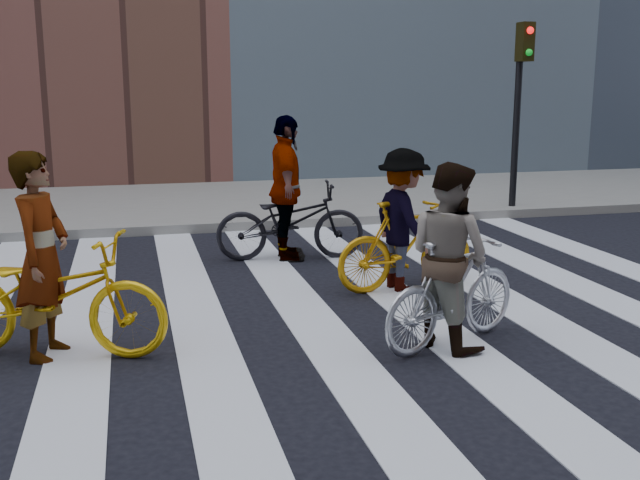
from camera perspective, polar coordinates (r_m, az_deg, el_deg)
name	(u,v)px	position (r m, az deg, el deg)	size (l,w,h in m)	color
ground	(374,326)	(7.37, 4.14, -6.53)	(100.00, 100.00, 0.00)	black
sidewalk_far	(251,202)	(14.47, -5.26, 2.93)	(100.00, 5.00, 0.15)	gray
zebra_crosswalk	(374,325)	(7.36, 4.14, -6.49)	(8.25, 10.00, 0.01)	silver
traffic_signal	(521,85)	(13.66, 15.04, 11.33)	(0.22, 0.42, 3.33)	black
bike_yellow_left	(51,296)	(6.83, -19.79, -4.03)	(0.71, 2.04, 1.07)	#ECB10D
bike_silver_mid	(453,292)	(6.79, 10.07, -3.91)	(0.47, 1.65, 0.99)	#B9BBC4
bike_yellow_right	(406,245)	(8.55, 6.60, -0.39)	(0.49, 1.72, 1.03)	orange
bike_dark_rear	(290,221)	(9.94, -2.29, 1.43)	(0.69, 1.97, 1.03)	black
rider_left	(42,256)	(6.75, -20.43, -1.15)	(0.65, 0.43, 1.78)	slate
rider_mid	(449,256)	(6.69, 9.78, -1.20)	(0.81, 0.63, 1.66)	slate
rider_right	(403,220)	(8.47, 6.34, 1.51)	(1.04, 0.60, 1.61)	slate
rider_rear	(286,189)	(9.86, -2.59, 3.93)	(1.12, 0.47, 1.92)	slate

